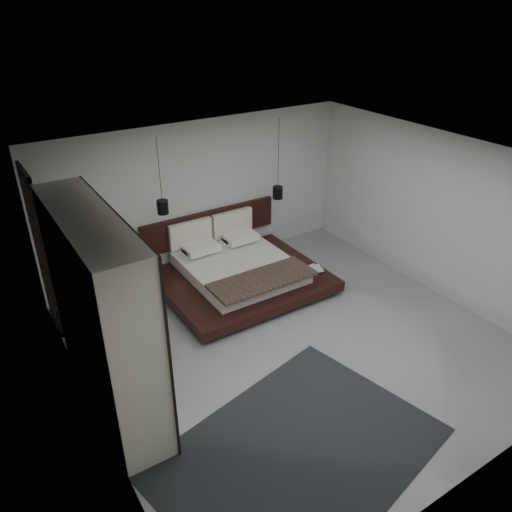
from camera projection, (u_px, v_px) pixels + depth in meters
floor at (294, 341)px, 7.68m from camera, size 6.00×6.00×0.00m
ceiling at (302, 166)px, 6.36m from camera, size 6.00×6.00×0.00m
wall_back at (200, 196)px, 9.24m from camera, size 6.00×0.00×6.00m
wall_front at (485, 388)px, 4.79m from camera, size 6.00×0.00×6.00m
wall_left at (83, 331)px, 5.59m from camera, size 0.00×6.00×6.00m
wall_right at (439, 216)px, 8.44m from camera, size 0.00×6.00×6.00m
lattice_screen at (42, 252)px, 7.48m from camera, size 0.05×0.90×2.60m
bed at (238, 271)px, 9.03m from camera, size 2.80×2.40×1.08m
book_lower at (311, 269)px, 9.09m from camera, size 0.21×0.27×0.02m
book_upper at (311, 269)px, 9.05m from camera, size 0.28×0.32×0.02m
pendant_left at (163, 207)px, 8.17m from camera, size 0.19×0.19×1.28m
pendant_right at (278, 192)px, 9.37m from camera, size 0.19×0.19×1.51m
wardrobe at (102, 315)px, 6.02m from camera, size 0.63×2.68×2.63m
rug at (298, 451)px, 5.84m from camera, size 3.64×2.94×0.01m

